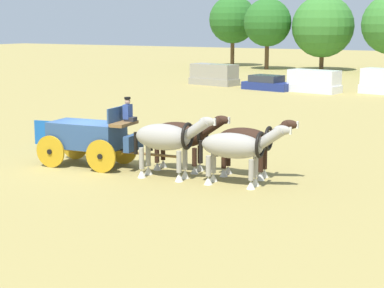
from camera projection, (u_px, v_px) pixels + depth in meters
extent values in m
plane|color=#9E8C4C|center=(88.00, 165.00, 24.84)|extent=(220.00, 220.00, 0.00)
cube|color=#2D4C7A|center=(87.00, 135.00, 24.61)|extent=(2.94, 1.75, 0.99)
cube|color=brown|center=(124.00, 124.00, 23.87)|extent=(0.70, 1.36, 0.12)
cube|color=#2D4C7A|center=(133.00, 142.00, 23.84)|extent=(0.36, 1.18, 0.60)
cube|color=#2D4C7A|center=(117.00, 114.00, 23.92)|extent=(0.20, 1.31, 0.55)
cube|color=gold|center=(87.00, 150.00, 24.72)|extent=(3.08, 0.49, 0.16)
cylinder|color=gold|center=(123.00, 148.00, 25.03)|extent=(1.24, 0.21, 1.24)
cylinder|color=black|center=(123.00, 148.00, 25.03)|extent=(0.22, 0.20, 0.20)
cylinder|color=gold|center=(101.00, 156.00, 23.54)|extent=(1.24, 0.21, 1.24)
cylinder|color=black|center=(101.00, 156.00, 23.54)|extent=(0.22, 0.20, 0.20)
cylinder|color=gold|center=(75.00, 144.00, 25.90)|extent=(1.24, 0.21, 1.24)
cylinder|color=black|center=(75.00, 144.00, 25.90)|extent=(0.22, 0.20, 0.20)
cylinder|color=gold|center=(50.00, 152.00, 24.41)|extent=(1.24, 0.21, 1.24)
cylinder|color=black|center=(50.00, 152.00, 24.41)|extent=(0.22, 0.20, 0.20)
cylinder|color=brown|center=(149.00, 154.00, 23.66)|extent=(2.60, 0.38, 0.10)
cube|color=#2D2D33|center=(131.00, 119.00, 24.08)|extent=(0.43, 0.36, 0.16)
cube|color=#334C99|center=(128.00, 112.00, 24.08)|extent=(0.28, 0.38, 0.55)
sphere|color=tan|center=(127.00, 102.00, 24.01)|extent=(0.22, 0.22, 0.22)
cylinder|color=black|center=(127.00, 98.00, 23.98)|extent=(0.24, 0.24, 0.08)
ellipsoid|color=#331E14|center=(178.00, 135.00, 23.77)|extent=(2.28, 1.18, 0.95)
cylinder|color=#331E14|center=(200.00, 154.00, 23.84)|extent=(0.18, 0.18, 0.68)
cone|color=silver|center=(200.00, 167.00, 23.93)|extent=(0.30, 0.30, 0.29)
cylinder|color=#331E14|center=(194.00, 157.00, 23.37)|extent=(0.18, 0.18, 0.68)
cone|color=silver|center=(194.00, 170.00, 23.46)|extent=(0.30, 0.30, 0.29)
cylinder|color=#331E14|center=(163.00, 151.00, 24.44)|extent=(0.18, 0.18, 0.68)
cone|color=silver|center=(163.00, 163.00, 24.53)|extent=(0.30, 0.30, 0.29)
cylinder|color=#331E14|center=(157.00, 154.00, 23.97)|extent=(0.18, 0.18, 0.68)
cone|color=silver|center=(157.00, 166.00, 24.06)|extent=(0.30, 0.30, 0.29)
cylinder|color=#331E14|center=(212.00, 126.00, 23.16)|extent=(0.98, 0.46, 0.81)
ellipsoid|color=#331E14|center=(222.00, 120.00, 22.97)|extent=(0.62, 0.32, 0.32)
cube|color=silver|center=(229.00, 120.00, 22.86)|extent=(0.07, 0.11, 0.24)
torus|color=black|center=(203.00, 134.00, 23.36)|extent=(0.22, 0.98, 0.97)
cylinder|color=black|center=(151.00, 140.00, 24.27)|extent=(0.14, 0.14, 0.80)
ellipsoid|color=#9E998E|center=(163.00, 137.00, 22.57)|extent=(2.19, 1.16, 0.94)
cylinder|color=#9E998E|center=(185.00, 159.00, 22.66)|extent=(0.18, 0.18, 0.76)
cone|color=silver|center=(185.00, 174.00, 22.77)|extent=(0.30, 0.30, 0.33)
cylinder|color=#9E998E|center=(179.00, 162.00, 22.20)|extent=(0.18, 0.18, 0.76)
cone|color=silver|center=(179.00, 177.00, 22.30)|extent=(0.30, 0.30, 0.33)
cylinder|color=#9E998E|center=(148.00, 156.00, 23.24)|extent=(0.18, 0.18, 0.76)
cone|color=silver|center=(148.00, 170.00, 23.34)|extent=(0.30, 0.30, 0.33)
cylinder|color=#9E998E|center=(142.00, 158.00, 22.77)|extent=(0.18, 0.18, 0.76)
cone|color=silver|center=(142.00, 173.00, 22.87)|extent=(0.30, 0.30, 0.33)
cylinder|color=#9E998E|center=(197.00, 128.00, 21.98)|extent=(0.98, 0.46, 0.81)
ellipsoid|color=#9E998E|center=(207.00, 122.00, 21.79)|extent=(0.62, 0.32, 0.32)
cube|color=silver|center=(215.00, 122.00, 21.68)|extent=(0.07, 0.11, 0.24)
torus|color=black|center=(187.00, 136.00, 22.18)|extent=(0.22, 0.97, 0.97)
cylinder|color=black|center=(136.00, 143.00, 23.06)|extent=(0.14, 0.14, 0.80)
ellipsoid|color=#331E14|center=(244.00, 139.00, 22.75)|extent=(2.06, 1.05, 0.85)
cylinder|color=#331E14|center=(265.00, 159.00, 22.82)|extent=(0.18, 0.18, 0.71)
cone|color=silver|center=(264.00, 173.00, 22.92)|extent=(0.30, 0.30, 0.30)
cylinder|color=#331E14|center=(261.00, 162.00, 22.40)|extent=(0.18, 0.18, 0.71)
cone|color=silver|center=(260.00, 176.00, 22.50)|extent=(0.30, 0.30, 0.30)
cylinder|color=#331E14|center=(228.00, 156.00, 23.37)|extent=(0.18, 0.18, 0.71)
cone|color=silver|center=(228.00, 170.00, 23.46)|extent=(0.30, 0.30, 0.30)
cylinder|color=#331E14|center=(224.00, 159.00, 22.95)|extent=(0.18, 0.18, 0.71)
cone|color=silver|center=(224.00, 172.00, 23.04)|extent=(0.30, 0.30, 0.30)
cylinder|color=#331E14|center=(279.00, 131.00, 22.19)|extent=(0.98, 0.46, 0.81)
ellipsoid|color=#331E14|center=(290.00, 124.00, 22.00)|extent=(0.62, 0.32, 0.32)
cube|color=silver|center=(298.00, 125.00, 21.89)|extent=(0.07, 0.11, 0.24)
torus|color=black|center=(269.00, 138.00, 22.38)|extent=(0.21, 0.89, 0.88)
cylinder|color=black|center=(217.00, 145.00, 23.21)|extent=(0.14, 0.14, 0.80)
ellipsoid|color=#9E998E|center=(232.00, 146.00, 21.58)|extent=(2.27, 1.10, 0.87)
cylinder|color=#9E998E|center=(256.00, 167.00, 21.63)|extent=(0.18, 0.18, 0.71)
cone|color=silver|center=(255.00, 181.00, 21.72)|extent=(0.30, 0.30, 0.30)
cylinder|color=#9E998E|center=(251.00, 170.00, 21.20)|extent=(0.18, 0.18, 0.71)
cone|color=silver|center=(251.00, 185.00, 21.29)|extent=(0.30, 0.30, 0.30)
cylinder|color=#9E998E|center=(213.00, 163.00, 22.23)|extent=(0.18, 0.18, 0.71)
cone|color=silver|center=(213.00, 177.00, 22.32)|extent=(0.30, 0.30, 0.30)
cylinder|color=#9E998E|center=(208.00, 166.00, 21.80)|extent=(0.18, 0.18, 0.71)
cone|color=silver|center=(208.00, 180.00, 21.89)|extent=(0.30, 0.30, 0.30)
cylinder|color=#9E998E|center=(271.00, 137.00, 20.98)|extent=(0.98, 0.46, 0.81)
ellipsoid|color=#9E998E|center=(282.00, 130.00, 20.79)|extent=(0.62, 0.32, 0.32)
cube|color=silver|center=(291.00, 131.00, 20.68)|extent=(0.07, 0.11, 0.24)
torus|color=black|center=(260.00, 145.00, 21.18)|extent=(0.22, 0.91, 0.90)
cylinder|color=black|center=(201.00, 152.00, 22.08)|extent=(0.14, 0.14, 0.80)
cube|color=gray|center=(214.00, 82.00, 57.05)|extent=(4.66, 2.64, 0.59)
cube|color=gray|center=(214.00, 71.00, 56.87)|extent=(4.46, 2.46, 1.26)
cube|color=navy|center=(268.00, 86.00, 52.77)|extent=(4.45, 2.64, 0.64)
cube|color=#2D333D|center=(266.00, 79.00, 52.79)|extent=(2.78, 2.20, 0.57)
cube|color=white|center=(314.00, 88.00, 50.88)|extent=(4.42, 2.52, 0.62)
cube|color=white|center=(314.00, 77.00, 50.71)|extent=(4.23, 2.35, 1.17)
cylinder|color=brown|center=(232.00, 51.00, 81.67)|extent=(0.50, 0.50, 3.76)
sphere|color=#286623|center=(233.00, 20.00, 80.93)|extent=(6.01, 6.01, 6.01)
cylinder|color=brown|center=(267.00, 54.00, 75.74)|extent=(0.50, 0.50, 3.53)
sphere|color=#286623|center=(267.00, 22.00, 75.04)|extent=(5.63, 5.63, 5.63)
cylinder|color=brown|center=(322.00, 59.00, 74.01)|extent=(0.50, 0.50, 2.56)
sphere|color=#387A2D|center=(323.00, 26.00, 73.31)|extent=(7.13, 7.13, 7.13)
cube|color=#1959B2|center=(66.00, 134.00, 28.66)|extent=(3.16, 0.65, 1.10)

